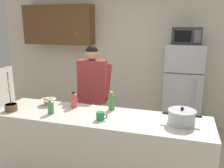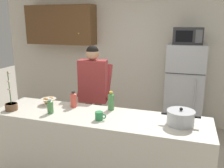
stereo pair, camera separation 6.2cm
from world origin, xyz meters
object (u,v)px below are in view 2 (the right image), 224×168
(refrigerator, at_px, (184,90))
(bottle_mid_counter, at_px, (50,106))
(bottle_near_edge, at_px, (111,101))
(person_near_pot, at_px, (93,87))
(microwave, at_px, (188,36))
(cooking_pot, at_px, (181,118))
(bottle_far_corner, at_px, (74,99))
(coffee_mug, at_px, (99,116))
(potted_orchid, at_px, (11,105))
(bread_bowl, at_px, (49,101))

(refrigerator, height_order, bottle_mid_counter, refrigerator)
(bottle_near_edge, xyz_separation_m, bottle_mid_counter, (-0.66, -0.34, -0.03))
(person_near_pot, bearing_deg, microwave, 38.30)
(cooking_pot, bearing_deg, bottle_far_corner, 173.17)
(refrigerator, xyz_separation_m, coffee_mug, (-0.87, -1.97, 0.15))
(bottle_far_corner, bearing_deg, refrigerator, 51.21)
(coffee_mug, distance_m, bottle_near_edge, 0.36)
(microwave, distance_m, bottle_near_edge, 1.95)
(bottle_near_edge, xyz_separation_m, potted_orchid, (-1.18, -0.39, -0.05))
(cooking_pot, relative_size, bottle_mid_counter, 2.23)
(person_near_pot, xyz_separation_m, coffee_mug, (0.44, -0.91, -0.07))
(potted_orchid, bearing_deg, bottle_mid_counter, 5.86)
(bottle_far_corner, relative_size, potted_orchid, 0.43)
(bottle_far_corner, bearing_deg, bottle_near_edge, 5.74)
(person_near_pot, relative_size, coffee_mug, 12.72)
(person_near_pot, height_order, bottle_mid_counter, person_near_pot)
(refrigerator, distance_m, bottle_mid_counter, 2.48)
(bread_bowl, height_order, bottle_mid_counter, bottle_mid_counter)
(bread_bowl, height_order, bottle_far_corner, bottle_far_corner)
(bottle_mid_counter, relative_size, bottle_far_corner, 0.86)
(coffee_mug, distance_m, potted_orchid, 1.16)
(bottle_near_edge, distance_m, bottle_far_corner, 0.49)
(person_near_pot, distance_m, bottle_far_corner, 0.61)
(refrigerator, xyz_separation_m, cooking_pot, (0.00, -1.83, 0.18))
(bread_bowl, bearing_deg, refrigerator, 44.63)
(refrigerator, relative_size, bottle_near_edge, 6.85)
(person_near_pot, relative_size, bottle_mid_counter, 9.12)
(cooking_pot, height_order, bottle_mid_counter, cooking_pot)
(microwave, bearing_deg, bottle_far_corner, -129.16)
(bottle_mid_counter, height_order, bottle_far_corner, bottle_far_corner)
(person_near_pot, distance_m, bottle_near_edge, 0.73)
(microwave, relative_size, potted_orchid, 0.97)
(bottle_near_edge, bearing_deg, bottle_far_corner, -174.26)
(bottle_far_corner, bearing_deg, bottle_mid_counter, -120.05)
(refrigerator, xyz_separation_m, bottle_near_edge, (-0.85, -1.62, 0.22))
(refrigerator, height_order, coffee_mug, refrigerator)
(refrigerator, height_order, potted_orchid, refrigerator)
(bottle_mid_counter, bearing_deg, bread_bowl, 125.88)
(microwave, height_order, bread_bowl, microwave)
(microwave, height_order, person_near_pot, microwave)
(cooking_pot, bearing_deg, microwave, 90.04)
(bread_bowl, relative_size, bottle_near_edge, 0.86)
(coffee_mug, distance_m, bread_bowl, 0.88)
(person_near_pot, xyz_separation_m, bottle_mid_counter, (-0.19, -0.90, -0.03))
(refrigerator, xyz_separation_m, bottle_far_corner, (-1.34, -1.67, 0.21))
(person_near_pot, xyz_separation_m, bottle_far_corner, (-0.03, -0.61, -0.02))
(microwave, relative_size, cooking_pot, 1.18)
(bottle_far_corner, bearing_deg, microwave, 50.84)
(refrigerator, relative_size, bread_bowl, 8.01)
(cooking_pot, distance_m, potted_orchid, 2.04)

